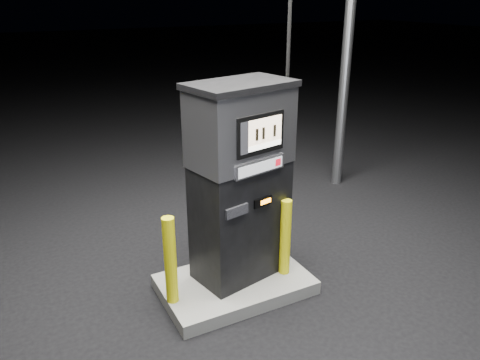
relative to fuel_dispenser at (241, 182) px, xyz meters
name	(u,v)px	position (x,y,z in m)	size (l,w,h in m)	color
ground	(235,290)	(-0.13, -0.10, -1.25)	(80.00, 80.00, 0.00)	black
pump_island	(235,284)	(-0.13, -0.10, -1.17)	(1.60, 1.00, 0.15)	slate
fuel_dispenser	(241,182)	(0.00, 0.00, 0.00)	(1.23, 0.84, 4.42)	black
bollard_left	(170,261)	(-0.87, -0.15, -0.63)	(0.13, 0.13, 0.94)	yellow
bollard_right	(285,237)	(0.42, -0.24, -0.65)	(0.12, 0.12, 0.89)	yellow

